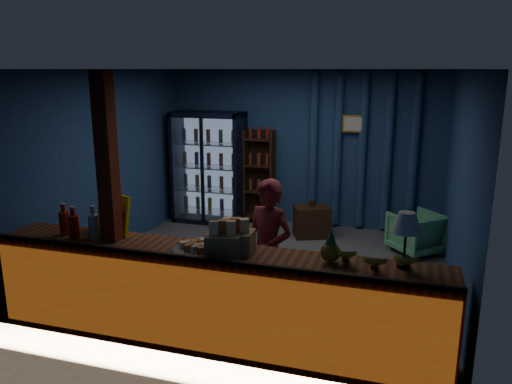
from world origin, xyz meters
TOP-DOWN VIEW (x-y plane):
  - ground at (0.00, 0.00)m, footprint 4.60×4.60m
  - room_walls at (0.00, 0.00)m, footprint 4.60×4.60m
  - counter at (0.00, -1.91)m, footprint 4.40×0.57m
  - support_post at (-1.05, -1.90)m, footprint 0.16×0.16m
  - beverage_cooler at (-1.55, 1.92)m, footprint 1.20×0.62m
  - bottle_shelf at (-0.70, 2.06)m, footprint 0.50×0.28m
  - curtain_folds at (1.00, 2.14)m, footprint 1.74×0.14m
  - framed_picture at (0.85, 2.10)m, footprint 0.36×0.04m
  - shopkeeper at (0.37, -1.26)m, footprint 0.64×0.52m
  - green_chair at (1.90, 1.25)m, footprint 0.92×0.92m
  - side_table at (0.32, 1.53)m, footprint 0.65×0.58m
  - yellow_sign at (-1.17, -1.68)m, footprint 0.51×0.31m
  - soda_bottles at (-1.43, -1.93)m, footprint 0.45×0.18m
  - snack_box_left at (0.15, -1.97)m, footprint 0.37×0.33m
  - snack_box_centre at (0.24, -1.86)m, footprint 0.33×0.28m
  - pastry_tray at (-0.12, -1.93)m, footprint 0.48×0.48m
  - banana_bunches at (1.49, -1.87)m, footprint 0.73×0.29m
  - table_lamp at (1.73, -1.80)m, footprint 0.25×0.25m
  - pineapple at (1.11, -1.87)m, footprint 0.18×0.18m

SIDE VIEW (x-z plane):
  - ground at x=0.00m, z-range 0.00..0.00m
  - side_table at x=0.32m, z-range -0.05..0.54m
  - green_chair at x=1.90m, z-range 0.00..0.60m
  - counter at x=0.00m, z-range -0.02..0.97m
  - shopkeeper at x=0.37m, z-range 0.00..1.52m
  - bottle_shelf at x=-0.70m, z-range -0.01..1.59m
  - beverage_cooler at x=-1.55m, z-range -0.02..1.88m
  - pastry_tray at x=-0.12m, z-range 0.94..1.02m
  - banana_bunches at x=1.49m, z-range 0.95..1.11m
  - snack_box_centre at x=0.24m, z-range 0.90..1.23m
  - snack_box_left at x=0.15m, z-range 0.90..1.23m
  - pineapple at x=1.11m, z-range 0.92..1.23m
  - soda_bottles at x=-1.43m, z-range 0.92..1.25m
  - yellow_sign at x=-1.17m, z-range 0.95..1.36m
  - support_post at x=-1.05m, z-range 0.00..2.60m
  - curtain_folds at x=1.00m, z-range 0.05..2.55m
  - table_lamp at x=1.73m, z-range 1.09..1.58m
  - room_walls at x=0.00m, z-range -0.73..3.87m
  - framed_picture at x=0.85m, z-range 1.61..1.89m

